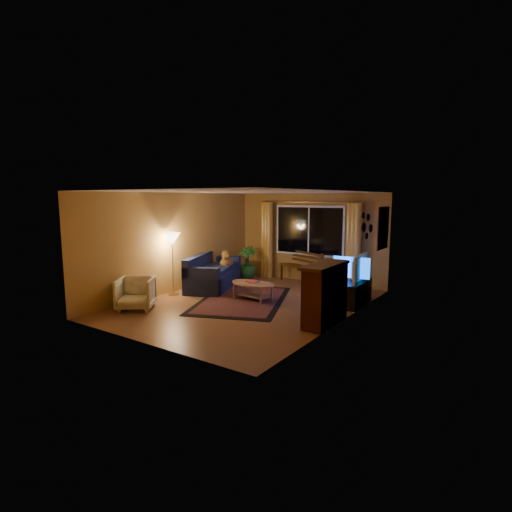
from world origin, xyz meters
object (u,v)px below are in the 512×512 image
Objects in this scene: bench at (301,275)px; armchair at (136,292)px; sofa at (214,271)px; tv_console at (355,293)px; floor_lamp at (173,264)px; coffee_table at (253,292)px.

bench is 2.00× the size of armchair.
sofa is (-1.67, -1.76, 0.21)m from bench.
floor_lamp is at bearing -160.30° from tv_console.
sofa is at bearing 76.96° from floor_lamp.
sofa reaches higher than tv_console.
floor_lamp is at bearing 65.28° from armchair.
tv_console reaches higher than coffee_table.
sofa is at bearing 161.44° from coffee_table.
armchair is 1.44m from floor_lamp.
bench is at bearing 144.80° from tv_console.
bench is 3.59m from floor_lamp.
floor_lamp is 1.34× the size of coffee_table.
armchair is at bearing -112.47° from sofa.
bench is 2.43m from sofa.
armchair is at bearing -143.88° from tv_console.
coffee_table is at bearing 14.63° from armchair.
sofa is 1.75m from coffee_table.
coffee_table is 0.91× the size of tv_console.
sofa is 3.75m from tv_console.
bench is at bearing 32.76° from armchair.
armchair is (-0.01, -2.57, -0.06)m from sofa.
coffee_table is (1.92, 0.66, -0.56)m from floor_lamp.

